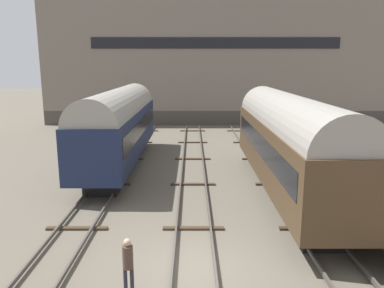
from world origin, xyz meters
The scene contains 8 objects.
ground_plane centered at (0.00, 0.00, 0.00)m, with size 200.00×200.00×0.00m, color #60594C.
track_left centered at (-4.95, 0.00, 0.14)m, with size 2.60×60.00×0.26m.
track_middle centered at (0.00, 0.00, 0.14)m, with size 2.60×60.00×0.26m.
track_right centered at (4.95, 0.00, 0.14)m, with size 2.60×60.00×0.26m.
train_car_brown centered at (4.95, 7.23, 3.06)m, with size 3.05×15.67×5.39m.
train_car_navy centered at (-4.95, 13.08, 3.00)m, with size 3.04×15.27×5.30m.
person_worker centered at (-1.98, -1.55, 1.10)m, with size 0.32×0.32×1.81m.
warehouse_building centered at (2.54, 37.44, 8.39)m, with size 39.31×13.03×16.77m.
Camera 1 is at (-0.06, -11.78, 6.85)m, focal length 35.00 mm.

